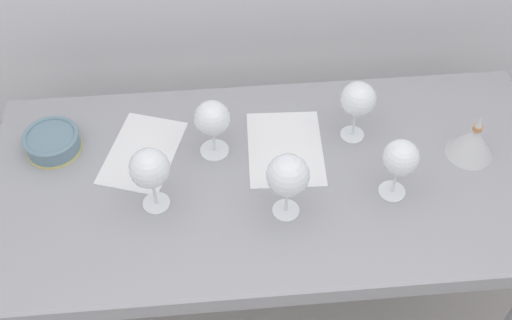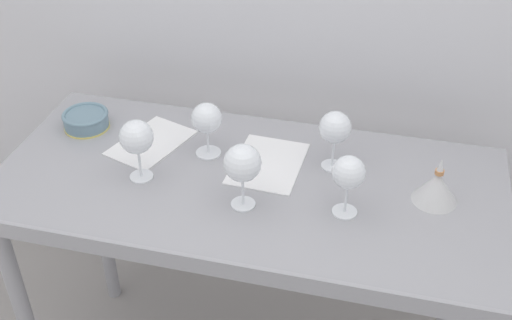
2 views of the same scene
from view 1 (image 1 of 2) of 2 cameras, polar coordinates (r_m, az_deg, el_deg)
The scene contains 10 objects.
steel_counter at distance 1.65m, azimuth 1.59°, elevation -3.76°, with size 1.40×0.65×0.90m.
wine_glass_far_right at distance 1.59m, azimuth 9.10°, elevation 5.29°, with size 0.09×0.09×0.18m.
wine_glass_near_center at distance 1.40m, azimuth 2.87°, elevation -1.47°, with size 0.10×0.10×0.18m.
wine_glass_near_left at distance 1.43m, azimuth -9.49°, elevation -0.84°, with size 0.09×0.09×0.18m.
wine_glass_near_right at distance 1.48m, azimuth 12.79°, elevation 0.10°, with size 0.08×0.08×0.17m.
wine_glass_far_left at distance 1.54m, azimuth -3.93°, elevation 3.63°, with size 0.09×0.09×0.16m.
tasting_sheet_upper at distance 1.64m, azimuth -10.10°, elevation 0.68°, with size 0.16×0.25×0.00m, color white.
tasting_sheet_lower at distance 1.63m, azimuth 2.63°, elevation 1.04°, with size 0.19×0.25×0.00m, color white.
tasting_bowl at distance 1.68m, azimuth -17.76°, elevation 1.61°, with size 0.14×0.14×0.05m.
decanter_funnel at distance 1.67m, azimuth 18.80°, elevation 1.62°, with size 0.12×0.12×0.13m.
Camera 1 is at (-0.13, -0.98, 2.12)m, focal length 44.75 mm.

